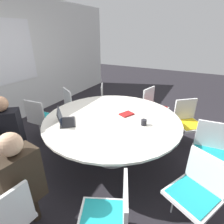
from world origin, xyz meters
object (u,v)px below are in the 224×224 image
Objects in this scene: chair_4 at (211,149)px; coffee_cup at (144,122)px; person_1 at (20,180)px; chair_5 at (188,120)px; chair_3 at (197,188)px; chair_2 at (110,216)px; laptop at (64,119)px; chair_8 at (74,104)px; chair_7 at (108,99)px; person_0 at (8,131)px; chair_9 at (41,117)px; chair_6 at (153,105)px; spiral_notebook at (127,114)px; chair_1 at (3,220)px.

chair_4 reaches higher than coffee_cup.
person_1 is 1.63m from coffee_cup.
chair_3 is at bearing 58.60° from chair_5.
laptop is (0.79, 1.17, 0.28)m from chair_2.
chair_5 reaches higher than coffee_cup.
chair_8 is at bearing 71.25° from coffee_cup.
person_0 is (-2.15, 0.37, 0.19)m from chair_7.
chair_6 is at bearing 38.87° from chair_9.
coffee_cup is (0.18, -1.90, 0.27)m from chair_9.
chair_4 is 0.71× the size of person_0.
chair_8 is 2.16× the size of laptop.
chair_6 is 3.39× the size of spiral_notebook.
chair_5 is 3.39× the size of spiral_notebook.
chair_2 is 1.00× the size of chair_8.
person_0 reaches higher than laptop.
chair_3 is 1.00× the size of chair_5.
person_1 reaches higher than chair_6.
coffee_cup is (1.27, 0.14, 0.27)m from chair_2.
person_0 is (0.75, 0.98, 0.19)m from chair_1.
laptop is 4.75× the size of coffee_cup.
chair_7 and chair_8 have the same top height.
chair_2 is 2.32m from chair_9.
coffee_cup is at bearing 23.35° from chair_6.
person_0 reaches higher than chair_3.
chair_5 is 2.13m from laptop.
chair_2 and chair_6 have the same top height.
chair_6 is 1.00× the size of chair_7.
chair_3 is at bearing -52.67° from person_1.
person_0 is 1.00× the size of person_1.
chair_4 is 2.70m from chair_8.
chair_9 is (-0.78, 0.13, 0.00)m from chair_8.
chair_7 is at bearing -48.07° from chair_5.
chair_6 is 2.88m from person_1.
coffee_cup is at bearing -10.15° from person_0.
chair_9 is at bearing 2.02° from chair_4.
person_1 is at bearing 19.03° from chair_1.
spiral_notebook is 0.40m from coffee_cup.
person_0 is at bearing 59.35° from chair_1.
person_1 is at bearing 40.94° from chair_4.
chair_8 is 10.25× the size of coffee_cup.
chair_6 is 2.03m from laptop.
chair_4 is at bearing -90.64° from spiral_notebook.
laptop is (-1.85, 0.80, 0.28)m from chair_6.
chair_4 is 3.39× the size of spiral_notebook.
person_1 reaches higher than coffee_cup.
person_1 reaches higher than chair_3.
chair_4 is 1.63m from chair_6.
spiral_notebook is at bearing 1.54° from person_0.
chair_1 is 1.00× the size of chair_2.
chair_3 and chair_8 have the same top height.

